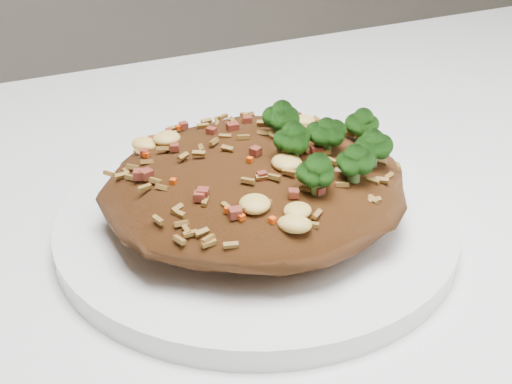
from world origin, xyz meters
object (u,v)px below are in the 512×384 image
Objects in this scene: fried_rice at (259,173)px; fork at (268,141)px; dining_table at (430,371)px; plate at (256,223)px.

fork is at bearing 60.91° from fried_rice.
dining_table is at bearing -38.81° from fried_rice.
dining_table is 0.19m from fork.
fork reaches higher than dining_table.
dining_table is 4.92× the size of plate.
fried_rice is at bearing -99.54° from fork.
fried_rice reaches higher than fork.
plate is at bearing 141.43° from dining_table.
fork is at bearing 59.84° from plate.
dining_table is 6.56× the size of fried_rice.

